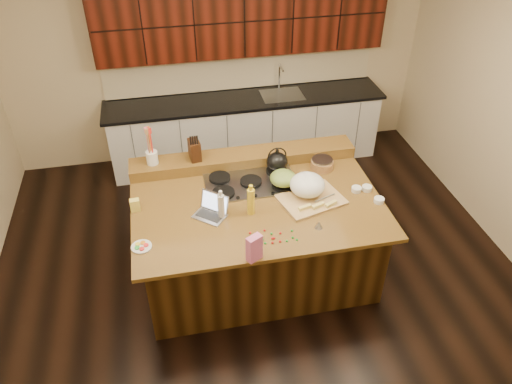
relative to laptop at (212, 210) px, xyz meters
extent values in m
cube|color=black|center=(0.45, 0.10, -0.98)|extent=(5.50, 5.00, 0.01)
cube|color=silver|center=(0.45, 0.10, 1.73)|extent=(5.50, 5.00, 0.01)
cube|color=#CAB58D|center=(0.45, 2.60, 0.38)|extent=(5.50, 0.01, 2.70)
cube|color=black|center=(0.45, 0.10, -0.53)|extent=(2.22, 1.42, 0.88)
cube|color=black|center=(0.45, 0.10, -0.07)|extent=(2.40, 1.60, 0.04)
cube|color=black|center=(0.45, 0.80, 0.01)|extent=(2.40, 0.30, 0.12)
cube|color=gray|center=(0.45, 0.40, -0.05)|extent=(0.92, 0.52, 0.02)
cylinder|color=black|center=(0.15, 0.53, -0.03)|extent=(0.22, 0.22, 0.03)
cylinder|color=black|center=(0.75, 0.53, -0.03)|extent=(0.22, 0.22, 0.03)
cylinder|color=black|center=(0.15, 0.27, -0.03)|extent=(0.22, 0.22, 0.03)
cylinder|color=black|center=(0.75, 0.27, -0.03)|extent=(0.22, 0.22, 0.03)
cylinder|color=black|center=(0.45, 0.40, -0.03)|extent=(0.22, 0.22, 0.03)
cube|color=silver|center=(0.75, 2.27, -0.52)|extent=(3.60, 0.62, 0.90)
cube|color=black|center=(0.75, 2.27, -0.05)|extent=(3.70, 0.66, 0.04)
cube|color=gray|center=(1.25, 2.27, -0.04)|extent=(0.55, 0.42, 0.01)
cylinder|color=gray|center=(1.25, 2.45, 0.15)|extent=(0.02, 0.02, 0.36)
cube|color=black|center=(0.75, 2.42, 0.98)|extent=(3.60, 0.34, 0.90)
cube|color=#CAB58D|center=(0.75, 2.58, 0.23)|extent=(3.60, 0.03, 0.50)
ellipsoid|color=black|center=(0.75, 0.53, 0.09)|extent=(0.24, 0.24, 0.20)
ellipsoid|color=olive|center=(0.75, 0.27, 0.06)|extent=(0.35, 0.35, 0.15)
cube|color=#B7B7BC|center=(-0.03, -0.03, -0.05)|extent=(0.35, 0.34, 0.01)
cube|color=black|center=(-0.03, -0.03, -0.04)|extent=(0.26, 0.25, 0.00)
cube|color=#B7B7BC|center=(0.03, 0.04, 0.05)|extent=(0.26, 0.23, 0.19)
cube|color=silver|center=(0.03, 0.04, 0.05)|extent=(0.23, 0.20, 0.16)
cylinder|color=yellow|center=(0.36, -0.06, 0.08)|extent=(0.07, 0.07, 0.27)
cylinder|color=silver|center=(0.08, -0.06, 0.07)|extent=(0.08, 0.08, 0.25)
cube|color=tan|center=(0.97, 0.00, -0.04)|extent=(0.68, 0.57, 0.03)
ellipsoid|color=white|center=(0.95, 0.09, 0.08)|extent=(0.34, 0.34, 0.21)
cube|color=#EDD872|center=(0.86, -0.13, -0.01)|extent=(0.13, 0.03, 0.03)
cube|color=#EDD872|center=(0.99, -0.13, -0.01)|extent=(0.13, 0.03, 0.03)
cube|color=#EDD872|center=(1.12, -0.13, -0.01)|extent=(0.13, 0.03, 0.03)
cylinder|color=gray|center=(1.10, -0.02, -0.02)|extent=(0.23, 0.09, 0.01)
cylinder|color=white|center=(1.60, -0.15, -0.03)|extent=(0.13, 0.13, 0.04)
cylinder|color=white|center=(1.45, 0.06, -0.03)|extent=(0.13, 0.13, 0.04)
cylinder|color=white|center=(1.56, 0.06, -0.03)|extent=(0.12, 0.12, 0.04)
cylinder|color=#996B3F|center=(1.24, 0.53, -0.01)|extent=(0.26, 0.26, 0.09)
cone|color=silver|center=(0.92, -0.39, -0.02)|extent=(0.09, 0.09, 0.07)
cube|color=pink|center=(0.27, -0.66, 0.07)|extent=(0.15, 0.12, 0.24)
cylinder|color=white|center=(-0.66, -0.32, -0.05)|extent=(0.18, 0.18, 0.01)
cube|color=#EDD853|center=(-0.70, 0.20, 0.01)|extent=(0.09, 0.07, 0.12)
cylinder|color=white|center=(-0.50, 0.80, 0.14)|extent=(0.16, 0.16, 0.14)
cube|color=black|center=(-0.06, 0.80, 0.17)|extent=(0.13, 0.18, 0.21)
ellipsoid|color=red|center=(0.29, -0.34, -0.04)|extent=(0.02, 0.02, 0.02)
ellipsoid|color=#198C26|center=(0.68, -0.52, -0.04)|extent=(0.02, 0.02, 0.02)
ellipsoid|color=red|center=(0.49, -0.46, -0.04)|extent=(0.02, 0.02, 0.02)
ellipsoid|color=#198C26|center=(0.67, -0.39, -0.04)|extent=(0.02, 0.02, 0.02)
ellipsoid|color=red|center=(0.43, -0.34, -0.04)|extent=(0.02, 0.02, 0.02)
ellipsoid|color=#198C26|center=(0.65, -0.48, -0.04)|extent=(0.02, 0.02, 0.02)
ellipsoid|color=red|center=(0.56, -0.40, -0.04)|extent=(0.02, 0.02, 0.02)
ellipsoid|color=#198C26|center=(0.59, -0.51, -0.04)|extent=(0.02, 0.02, 0.02)
ellipsoid|color=red|center=(0.47, -0.45, -0.04)|extent=(0.02, 0.02, 0.02)
ellipsoid|color=#198C26|center=(0.39, -0.45, -0.04)|extent=(0.02, 0.02, 0.02)
ellipsoid|color=red|center=(0.46, -0.51, -0.04)|extent=(0.02, 0.02, 0.02)
ellipsoid|color=#198C26|center=(0.40, -0.50, -0.04)|extent=(0.02, 0.02, 0.02)
ellipsoid|color=red|center=(0.53, -0.51, -0.04)|extent=(0.02, 0.02, 0.02)
ellipsoid|color=#198C26|center=(0.48, -0.39, -0.04)|extent=(0.02, 0.02, 0.02)
camera|label=1|loc=(-0.34, -3.62, 2.91)|focal=35.00mm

